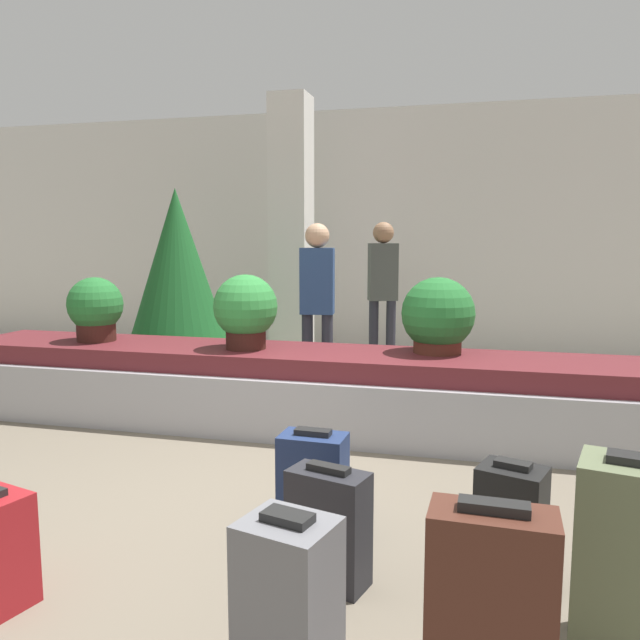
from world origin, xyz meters
TOP-DOWN VIEW (x-y plane):
  - ground_plane at (0.00, 0.00)m, footprint 18.00×18.00m
  - back_wall at (0.00, 5.17)m, footprint 18.00×0.06m
  - carousel at (0.00, 1.66)m, footprint 6.51×0.98m
  - pillar at (-1.00, 4.16)m, footprint 0.45×0.45m
  - suitcase_0 at (0.42, -0.10)m, footprint 0.34×0.22m
  - suitcase_1 at (1.28, -1.35)m, footprint 0.37×0.20m
  - suitcase_2 at (0.64, -1.25)m, footprint 0.35×0.32m
  - suitcase_3 at (1.78, -0.76)m, footprint 0.44×0.36m
  - suitcase_4 at (1.39, -0.32)m, footprint 0.34×0.30m
  - suitcase_6 at (0.61, -0.55)m, footprint 0.39×0.27m
  - potted_plant_0 at (-2.03, 1.66)m, footprint 0.48×0.48m
  - potted_plant_1 at (0.91, 1.83)m, footprint 0.57×0.57m
  - potted_plant_2 at (-0.61, 1.62)m, footprint 0.52×0.52m
  - traveler_0 at (-0.30, 2.70)m, footprint 0.34×0.23m
  - traveler_1 at (0.14, 3.99)m, footprint 0.36×0.29m
  - decorated_tree at (-1.90, 2.97)m, footprint 1.21×1.21m

SIDE VIEW (x-z plane):
  - ground_plane at x=0.00m, z-range 0.00..0.00m
  - suitcase_6 at x=0.61m, z-range -0.01..0.53m
  - suitcase_4 at x=1.39m, z-range -0.01..0.54m
  - suitcase_0 at x=0.42m, z-range -0.01..0.54m
  - carousel at x=0.00m, z-range -0.01..0.62m
  - suitcase_2 at x=0.64m, z-range -0.01..0.63m
  - suitcase_3 at x=1.78m, z-range -0.01..0.75m
  - suitcase_1 at x=1.28m, z-range -0.01..0.78m
  - potted_plant_1 at x=0.91m, z-range 0.62..1.21m
  - potted_plant_0 at x=-2.03m, z-range 0.64..1.20m
  - potted_plant_2 at x=-0.61m, z-range 0.64..1.25m
  - traveler_0 at x=-0.30m, z-range 0.16..1.83m
  - traveler_1 at x=0.14m, z-range 0.17..1.88m
  - decorated_tree at x=-1.90m, z-range 0.09..2.14m
  - pillar at x=-1.00m, z-range 0.00..3.20m
  - back_wall at x=0.00m, z-range 0.00..3.20m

